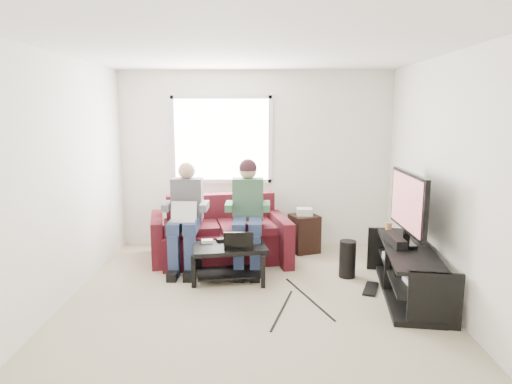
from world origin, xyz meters
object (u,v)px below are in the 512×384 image
Objects in this scene: sofa at (219,237)px; end_table at (304,232)px; coffee_table at (230,255)px; tv at (408,204)px; subwoofer at (347,259)px; tv_stand at (407,274)px.

sofa reaches higher than end_table.
tv is at bearing -9.16° from coffee_table.
coffee_table is at bearing -174.88° from subwoofer.
end_table is (-0.99, 1.47, -0.72)m from tv.
coffee_table is 2.04m from tv_stand.
end_table reaches higher than tv_stand.
tv is 1.06m from subwoofer.
subwoofer is at bearing -22.33° from sofa.
end_table is (1.20, 0.35, -0.03)m from sofa.
subwoofer is 1.11m from end_table.
tv is 2.41× the size of subwoofer.
subwoofer is at bearing -66.97° from end_table.
end_table is at bearing 123.88° from tv.
coffee_table is at bearing 168.07° from tv_stand.
tv reaches higher than subwoofer.
end_table is (-0.99, 1.57, 0.04)m from tv_stand.
end_table is at bearing 122.23° from tv_stand.
sofa is 1.17× the size of tv_stand.
sofa is at bearing 103.69° from coffee_table.
tv reaches higher than sofa.
tv is (1.99, -0.32, 0.69)m from coffee_table.
coffee_table is 1.53m from end_table.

